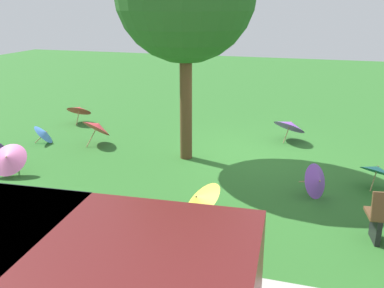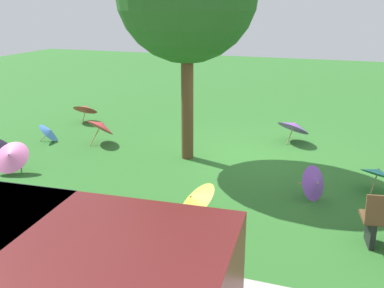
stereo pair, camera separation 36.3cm
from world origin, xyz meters
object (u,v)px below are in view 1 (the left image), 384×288
(van_dark, at_px, (4,284))
(parasol_red_0, at_px, (79,109))
(parasol_purple_2, at_px, (317,181))
(parasol_pink_0, at_px, (8,158))
(parasol_purple_3, at_px, (290,125))
(parasol_red_1, at_px, (97,126))
(parasol_blue_1, at_px, (45,133))
(parasol_teal_0, at_px, (377,169))
(parasol_yellow_0, at_px, (199,199))

(van_dark, height_order, parasol_red_0, van_dark)
(van_dark, distance_m, parasol_purple_2, 5.82)
(parasol_pink_0, height_order, parasol_purple_3, parasol_purple_3)
(van_dark, distance_m, parasol_red_1, 7.29)
(parasol_pink_0, xyz_separation_m, parasol_red_0, (0.81, -4.26, 0.03))
(van_dark, distance_m, parasol_blue_1, 7.68)
(van_dark, relative_size, parasol_red_0, 5.99)
(parasol_red_1, bearing_deg, parasol_teal_0, 171.68)
(parasol_red_0, relative_size, parasol_purple_2, 1.05)
(parasol_red_1, bearing_deg, parasol_yellow_0, 138.56)
(parasol_purple_2, bearing_deg, parasol_red_1, -17.41)
(parasol_yellow_0, relative_size, parasol_teal_0, 1.19)
(van_dark, relative_size, parasol_teal_0, 5.42)
(van_dark, relative_size, parasol_purple_2, 6.30)
(parasol_purple_3, bearing_deg, parasol_pink_0, 37.64)
(parasol_yellow_0, bearing_deg, parasol_blue_1, -30.16)
(parasol_pink_0, height_order, parasol_purple_2, parasol_pink_0)
(van_dark, height_order, parasol_red_1, van_dark)
(parasol_purple_3, bearing_deg, van_dark, 76.19)
(parasol_red_1, bearing_deg, parasol_blue_1, 11.90)
(parasol_red_1, bearing_deg, parasol_purple_2, 162.59)
(parasol_yellow_0, relative_size, parasol_pink_0, 1.18)
(parasol_yellow_0, distance_m, parasol_purple_2, 2.42)
(parasol_red_1, bearing_deg, parasol_pink_0, 73.57)
(parasol_yellow_0, xyz_separation_m, parasol_teal_0, (-3.01, -2.27, 0.03))
(parasol_yellow_0, bearing_deg, parasol_red_1, -41.44)
(parasol_teal_0, bearing_deg, parasol_yellow_0, 37.09)
(parasol_red_0, distance_m, parasol_purple_3, 6.33)
(parasol_red_0, bearing_deg, parasol_purple_2, 154.06)
(parasol_red_0, bearing_deg, parasol_blue_1, 94.40)
(parasol_yellow_0, distance_m, parasol_red_0, 7.23)
(parasol_red_0, height_order, parasol_purple_2, same)
(parasol_pink_0, bearing_deg, parasol_purple_3, -142.36)
(van_dark, bearing_deg, parasol_purple_2, -119.99)
(parasol_blue_1, distance_m, parasol_purple_3, 6.50)
(parasol_pink_0, height_order, parasol_blue_1, parasol_pink_0)
(van_dark, xyz_separation_m, parasol_teal_0, (-4.01, -5.79, -0.49))
(parasol_red_0, height_order, parasol_purple_3, parasol_purple_3)
(parasol_teal_0, bearing_deg, parasol_purple_2, 34.73)
(parasol_teal_0, height_order, parasol_blue_1, parasol_teal_0)
(parasol_pink_0, bearing_deg, parasol_teal_0, -168.15)
(parasol_yellow_0, height_order, parasol_teal_0, parasol_yellow_0)
(parasol_yellow_0, xyz_separation_m, parasol_purple_2, (-1.89, -1.50, -0.05))
(parasol_blue_1, xyz_separation_m, parasol_red_1, (-1.40, -0.30, 0.23))
(parasol_purple_2, height_order, parasol_red_1, parasol_red_1)
(parasol_pink_0, distance_m, parasol_blue_1, 2.34)
(parasol_pink_0, relative_size, parasol_teal_0, 1.01)
(parasol_yellow_0, distance_m, parasol_purple_3, 5.09)
(parasol_blue_1, bearing_deg, parasol_purple_3, -161.94)
(van_dark, distance_m, parasol_purple_3, 8.75)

